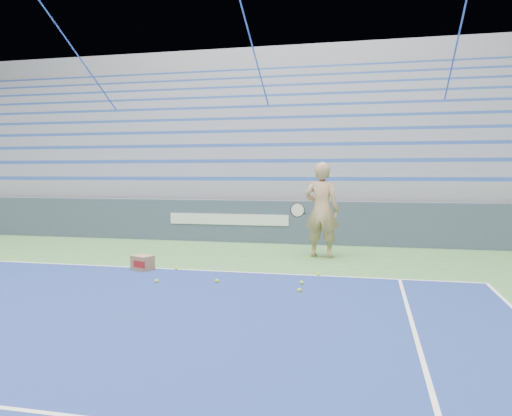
{
  "coord_description": "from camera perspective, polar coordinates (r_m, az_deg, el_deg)",
  "views": [
    {
      "loc": [
        3.59,
        3.22,
        1.81
      ],
      "look_at": [
        1.51,
        12.38,
        1.15
      ],
      "focal_mm": 35.0,
      "sensor_mm": 36.0,
      "label": 1
    }
  ],
  "objects": [
    {
      "name": "tennis_ball_4",
      "position": [
        9.51,
        -9.07,
        -6.8
      ],
      "size": [
        0.07,
        0.07,
        0.07
      ],
      "primitive_type": "sphere",
      "color": "#C0E92F",
      "rests_on": "ground"
    },
    {
      "name": "ball_box",
      "position": [
        9.56,
        -12.84,
        -6.14
      ],
      "size": [
        0.45,
        0.41,
        0.28
      ],
      "color": "#9B6F4B",
      "rests_on": "ground"
    },
    {
      "name": "sponsor_barrier",
      "position": [
        13.22,
        -3.0,
        -1.46
      ],
      "size": [
        30.0,
        0.32,
        1.1
      ],
      "color": "#3C485C",
      "rests_on": "ground"
    },
    {
      "name": "tennis_ball_3",
      "position": [
        7.69,
        5.02,
        -9.34
      ],
      "size": [
        0.07,
        0.07,
        0.07
      ],
      "primitive_type": "sphere",
      "color": "#C0E92F",
      "rests_on": "ground"
    },
    {
      "name": "tennis_player",
      "position": [
        10.77,
        7.51,
        -0.22
      ],
      "size": [
        1.01,
        0.92,
        2.04
      ],
      "color": "tan",
      "rests_on": "ground"
    },
    {
      "name": "tennis_ball_5",
      "position": [
        8.2,
        5.25,
        -8.5
      ],
      "size": [
        0.07,
        0.07,
        0.07
      ],
      "primitive_type": "sphere",
      "color": "#C0E92F",
      "rests_on": "ground"
    },
    {
      "name": "tennis_ball_0",
      "position": [
        8.89,
        7.13,
        -7.53
      ],
      "size": [
        0.07,
        0.07,
        0.07
      ],
      "primitive_type": "sphere",
      "color": "#C0E92F",
      "rests_on": "ground"
    },
    {
      "name": "tennis_ball_1",
      "position": [
        8.44,
        -11.3,
        -8.2
      ],
      "size": [
        0.07,
        0.07,
        0.07
      ],
      "primitive_type": "sphere",
      "color": "#C0E92F",
      "rests_on": "ground"
    },
    {
      "name": "bleachers",
      "position": [
        18.73,
        1.75,
        5.68
      ],
      "size": [
        31.0,
        9.15,
        7.3
      ],
      "color": "gray",
      "rests_on": "ground"
    },
    {
      "name": "tennis_ball_2",
      "position": [
        8.32,
        -4.48,
        -8.32
      ],
      "size": [
        0.07,
        0.07,
        0.07
      ],
      "primitive_type": "sphere",
      "color": "#C0E92F",
      "rests_on": "ground"
    }
  ]
}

